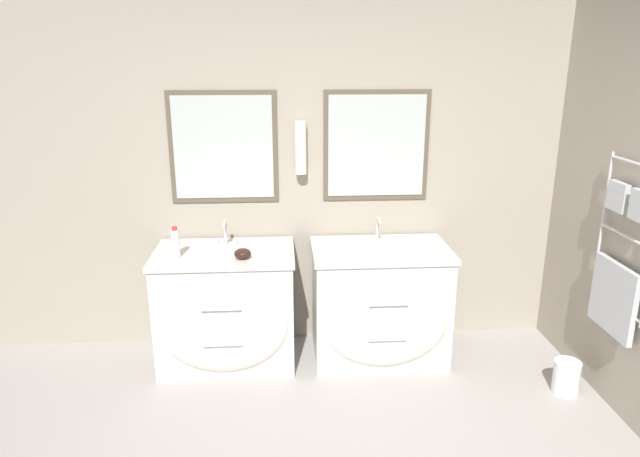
# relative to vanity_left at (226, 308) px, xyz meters

# --- Properties ---
(wall_back) EXTENTS (5.27, 0.16, 2.60)m
(wall_back) POSITION_rel_vanity_left_xyz_m (0.68, 0.40, 0.87)
(wall_back) COLOR #9E9384
(wall_back) RESTS_ON ground_plane
(vanity_left) EXTENTS (0.99, 0.69, 0.86)m
(vanity_left) POSITION_rel_vanity_left_xyz_m (0.00, 0.00, 0.00)
(vanity_left) COLOR silver
(vanity_left) RESTS_ON ground_plane
(vanity_right) EXTENTS (0.99, 0.69, 0.86)m
(vanity_right) POSITION_rel_vanity_left_xyz_m (1.12, 0.00, 0.00)
(vanity_right) COLOR silver
(vanity_right) RESTS_ON ground_plane
(faucet_left) EXTENTS (0.17, 0.12, 0.18)m
(faucet_left) POSITION_rel_vanity_left_xyz_m (-0.00, 0.19, 0.51)
(faucet_left) COLOR silver
(faucet_left) RESTS_ON vanity_left
(faucet_right) EXTENTS (0.17, 0.12, 0.18)m
(faucet_right) POSITION_rel_vanity_left_xyz_m (1.12, 0.19, 0.51)
(faucet_right) COLOR silver
(faucet_right) RESTS_ON vanity_right
(toiletry_bottle) EXTENTS (0.06, 0.06, 0.22)m
(toiletry_bottle) POSITION_rel_vanity_left_xyz_m (-0.31, -0.06, 0.52)
(toiletry_bottle) COLOR silver
(toiletry_bottle) RESTS_ON vanity_left
(amenity_bowl) EXTENTS (0.12, 0.12, 0.07)m
(amenity_bowl) POSITION_rel_vanity_left_xyz_m (0.14, -0.12, 0.45)
(amenity_bowl) COLOR black
(amenity_bowl) RESTS_ON vanity_left
(waste_bin) EXTENTS (0.18, 0.18, 0.23)m
(waste_bin) POSITION_rel_vanity_left_xyz_m (2.30, -0.55, -0.32)
(waste_bin) COLOR silver
(waste_bin) RESTS_ON ground_plane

